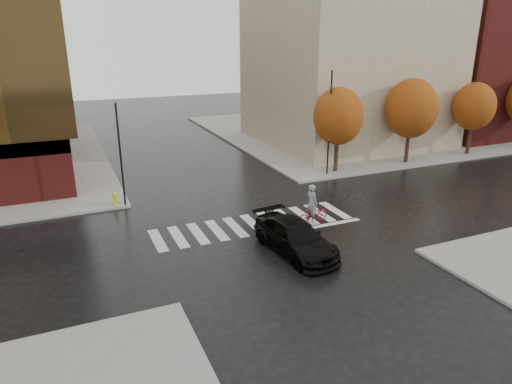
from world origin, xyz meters
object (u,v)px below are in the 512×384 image
at_px(traffic_light_ne, 330,116).
at_px(fire_hydrant, 115,198).
at_px(sedan, 295,237).
at_px(cyclist, 312,210).
at_px(traffic_light_nw, 120,150).

distance_m(traffic_light_ne, fire_hydrant, 16.39).
relative_size(sedan, fire_hydrant, 6.72).
bearing_deg(sedan, cyclist, 40.83).
bearing_deg(traffic_light_nw, sedan, 35.63).
bearing_deg(fire_hydrant, cyclist, -35.73).
relative_size(traffic_light_nw, fire_hydrant, 7.85).
bearing_deg(traffic_light_ne, cyclist, 42.21).
relative_size(cyclist, traffic_light_ne, 0.30).
relative_size(cyclist, fire_hydrant, 2.88).
xyz_separation_m(traffic_light_nw, fire_hydrant, (-0.57, 0.20, -3.10)).
relative_size(traffic_light_nw, traffic_light_ne, 0.82).
height_order(traffic_light_ne, fire_hydrant, traffic_light_ne).
xyz_separation_m(cyclist, traffic_light_ne, (5.84, 7.75, 3.83)).
distance_m(sedan, fire_hydrant, 12.50).
distance_m(traffic_light_nw, traffic_light_ne, 15.35).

